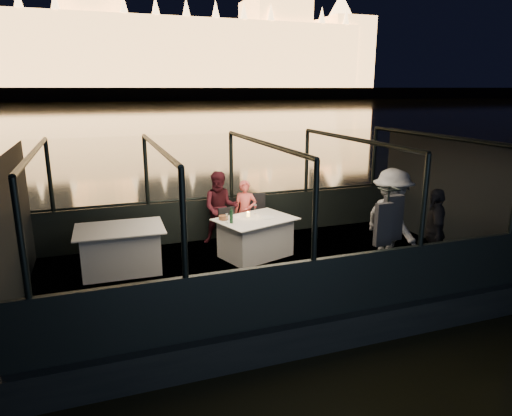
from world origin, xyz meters
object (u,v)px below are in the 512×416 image
object	(u,v)px
chair_port_right	(258,221)
person_man_maroon	(221,209)
passenger_stripe	(391,226)
dining_table_aft	(121,251)
passenger_dark	(434,228)
coat_stand	(385,239)
person_woman_coral	(245,208)
wine_bottle	(231,215)
chair_port_left	(229,226)
dining_table_central	(255,237)

from	to	relation	value
chair_port_right	person_man_maroon	world-z (taller)	person_man_maroon
person_man_maroon	passenger_stripe	distance (m)	3.49
dining_table_aft	passenger_stripe	size ratio (longest dim) A/B	0.82
passenger_stripe	passenger_dark	world-z (taller)	passenger_stripe
coat_stand	person_man_maroon	size ratio (longest dim) A/B	1.13
passenger_stripe	person_man_maroon	bearing A→B (deg)	41.36
person_woman_coral	wine_bottle	bearing A→B (deg)	-97.01
chair_port_left	person_woman_coral	bearing A→B (deg)	12.49
passenger_stripe	passenger_dark	size ratio (longest dim) A/B	1.21
chair_port_right	wine_bottle	world-z (taller)	wine_bottle
coat_stand	person_woman_coral	bearing A→B (deg)	113.01
dining_table_central	dining_table_aft	bearing A→B (deg)	177.93
coat_stand	wine_bottle	distance (m)	2.85
dining_table_aft	person_woman_coral	distance (m)	2.76
dining_table_central	passenger_dark	distance (m)	3.28
dining_table_aft	chair_port_right	distance (m)	2.98
dining_table_central	chair_port_left	bearing A→B (deg)	116.36
coat_stand	passenger_stripe	distance (m)	0.89
passenger_stripe	person_woman_coral	bearing A→B (deg)	35.38
dining_table_central	person_woman_coral	size ratio (longest dim) A/B	1.08
dining_table_central	chair_port_right	bearing A→B (deg)	66.60
dining_table_aft	person_woman_coral	bearing A→B (deg)	16.88
chair_port_left	person_woman_coral	distance (m)	0.56
dining_table_aft	coat_stand	distance (m)	4.59
chair_port_right	person_woman_coral	distance (m)	0.41
dining_table_aft	wine_bottle	world-z (taller)	wine_bottle
wine_bottle	chair_port_right	bearing A→B (deg)	47.25
chair_port_left	passenger_stripe	size ratio (longest dim) A/B	0.42
chair_port_right	coat_stand	world-z (taller)	coat_stand
chair_port_left	passenger_stripe	distance (m)	3.25
person_woman_coral	passenger_stripe	distance (m)	3.09
dining_table_central	coat_stand	world-z (taller)	coat_stand
person_woman_coral	chair_port_left	bearing A→B (deg)	-130.86
dining_table_central	chair_port_left	size ratio (longest dim) A/B	1.81
chair_port_right	passenger_dark	world-z (taller)	passenger_dark
chair_port_right	person_woman_coral	world-z (taller)	person_woman_coral
person_woman_coral	passenger_stripe	bearing A→B (deg)	-28.01
chair_port_left	passenger_stripe	world-z (taller)	passenger_stripe
chair_port_right	person_man_maroon	xyz separation A→B (m)	(-0.79, 0.14, 0.30)
dining_table_central	coat_stand	bearing A→B (deg)	-57.71
coat_stand	dining_table_central	bearing A→B (deg)	122.29
dining_table_central	person_woman_coral	xyz separation A→B (m)	(0.08, 0.89, 0.36)
chair_port_right	wine_bottle	xyz separation A→B (m)	(-0.88, -0.95, 0.47)
dining_table_aft	passenger_dark	size ratio (longest dim) A/B	0.99
chair_port_right	person_woman_coral	xyz separation A→B (m)	(-0.27, 0.06, 0.30)
chair_port_left	coat_stand	world-z (taller)	coat_stand
chair_port_right	passenger_stripe	bearing A→B (deg)	-57.06
chair_port_left	passenger_stripe	bearing A→B (deg)	-56.51
chair_port_left	person_man_maroon	bearing A→B (deg)	96.70
dining_table_aft	person_woman_coral	world-z (taller)	person_woman_coral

